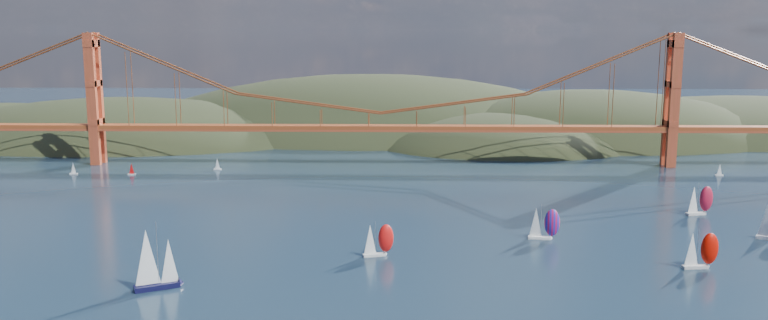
% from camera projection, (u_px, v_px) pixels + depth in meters
% --- Properties ---
extents(headlands, '(725.00, 225.00, 96.00)m').
position_uv_depth(headlands, '(467.00, 156.00, 413.12)').
color(headlands, black).
rests_on(headlands, ground).
extents(bridge, '(552.00, 12.00, 55.00)m').
position_uv_depth(bridge, '(377.00, 88.00, 309.76)').
color(bridge, '#913E19').
rests_on(bridge, ground).
extents(sloop_navy, '(10.37, 8.41, 15.12)m').
position_uv_depth(sloop_navy, '(154.00, 260.00, 162.65)').
color(sloop_navy, black).
rests_on(sloop_navy, ground).
extents(racer_0, '(8.14, 4.91, 9.11)m').
position_uv_depth(racer_0, '(378.00, 239.00, 187.19)').
color(racer_0, silver).
rests_on(racer_0, ground).
extents(racer_1, '(8.63, 3.98, 9.76)m').
position_uv_depth(racer_1, '(700.00, 250.00, 177.43)').
color(racer_1, silver).
rests_on(racer_1, ground).
extents(racer_3, '(8.94, 5.28, 10.02)m').
position_uv_depth(racer_3, '(700.00, 200.00, 229.10)').
color(racer_3, silver).
rests_on(racer_3, ground).
extents(racer_rwb, '(8.48, 4.00, 9.57)m').
position_uv_depth(racer_rwb, '(544.00, 223.00, 202.24)').
color(racer_rwb, white).
rests_on(racer_rwb, ground).
extents(distant_boat_1, '(3.00, 2.00, 4.70)m').
position_uv_depth(distant_boat_1, '(73.00, 168.00, 293.93)').
color(distant_boat_1, silver).
rests_on(distant_boat_1, ground).
extents(distant_boat_2, '(3.00, 2.00, 4.70)m').
position_uv_depth(distant_boat_2, '(132.00, 169.00, 292.70)').
color(distant_boat_2, silver).
rests_on(distant_boat_2, ground).
extents(distant_boat_3, '(3.00, 2.00, 4.70)m').
position_uv_depth(distant_boat_3, '(217.00, 164.00, 303.52)').
color(distant_boat_3, silver).
rests_on(distant_boat_3, ground).
extents(distant_boat_4, '(3.00, 2.00, 4.70)m').
position_uv_depth(distant_boat_4, '(720.00, 170.00, 290.60)').
color(distant_boat_4, silver).
rests_on(distant_boat_4, ground).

